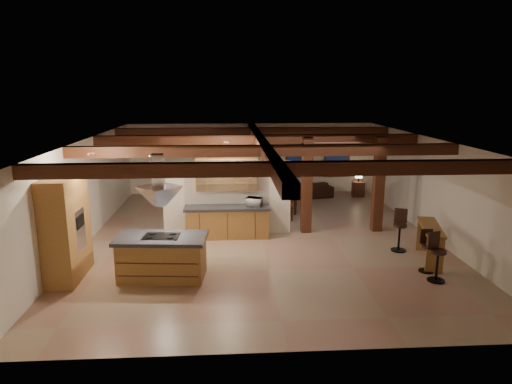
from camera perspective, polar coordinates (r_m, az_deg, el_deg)
ground at (r=13.53m, az=0.70°, el=-5.72°), size 12.00×12.00×0.00m
room_walls at (r=13.07m, az=0.72°, el=1.70°), size 12.00×12.00×12.00m
ceiling_beams at (r=12.92m, az=0.73°, el=5.96°), size 10.00×12.00×0.28m
timber_posts at (r=13.97m, az=10.85°, el=2.12°), size 2.50×0.30×2.90m
partition_wall at (r=13.67m, az=-3.63°, el=-0.75°), size 3.80×0.18×2.20m
pantry_cabinet at (r=11.28m, az=-22.64°, el=-4.17°), size 0.67×1.60×2.40m
back_counter at (r=13.46m, az=-3.59°, el=-3.73°), size 2.50×0.66×0.94m
upper_display_cabinet at (r=13.33m, az=-3.67°, el=2.19°), size 1.80×0.36×0.95m
range_hood at (r=10.47m, az=-11.96°, el=-1.40°), size 1.10×1.10×1.40m
back_windows at (r=19.30m, az=7.73°, el=4.36°), size 2.70×0.07×1.70m
framed_art at (r=18.92m, az=-5.18°, el=4.87°), size 0.65×0.05×0.85m
recessed_cans at (r=11.07m, az=-11.75°, el=5.11°), size 3.16×2.46×0.03m
kitchen_island at (r=10.84m, az=-11.65°, el=-7.93°), size 2.13×1.26×1.02m
dining_table at (r=16.01m, az=1.40°, el=-1.46°), size 2.18×1.48×0.70m
sofa at (r=18.47m, az=6.10°, el=0.30°), size 2.32×1.24×0.64m
microwave at (r=13.32m, az=-0.24°, el=-1.24°), size 0.53×0.44×0.25m
bar_counter at (r=12.39m, az=20.92°, el=-5.33°), size 0.89×1.82×0.93m
side_table at (r=19.06m, az=12.65°, el=0.39°), size 0.55×0.55×0.60m
table_lamp at (r=18.95m, az=12.73°, el=2.02°), size 0.30×0.30×0.35m
bar_stool_a at (r=11.22m, az=21.63°, el=-7.54°), size 0.42×0.43×1.13m
bar_stool_b at (r=11.72m, az=20.60°, el=-6.88°), size 0.36×0.36×1.02m
bar_stool_c at (r=12.92m, az=17.52°, el=-4.54°), size 0.43×0.44×1.14m
dining_chairs at (r=15.95m, az=1.40°, el=-0.57°), size 2.07×2.07×1.20m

